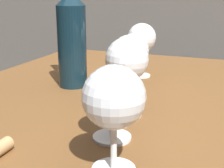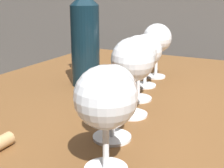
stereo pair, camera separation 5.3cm
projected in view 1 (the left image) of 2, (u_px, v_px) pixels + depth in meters
The scene contains 9 objects.
dining_table at pixel (182, 134), 0.79m from camera, with size 1.16×0.97×0.75m.
wine_glass_cabernet at pixel (114, 100), 0.43m from camera, with size 0.09×0.09×0.15m.
wine_glass_white at pixel (112, 90), 0.53m from camera, with size 0.08×0.08×0.13m.
wine_glass_amber at pixel (127, 61), 0.63m from camera, with size 0.09×0.09×0.16m.
wine_glass_rose at pixel (129, 55), 0.73m from camera, with size 0.08×0.08×0.15m.
wine_glass_chardonnay at pixel (133, 51), 0.84m from camera, with size 0.09×0.09×0.14m.
wine_glass_empty at pixel (142, 39), 0.92m from camera, with size 0.08×0.08×0.16m.
wine_bottle at pixel (72, 37), 0.82m from camera, with size 0.07×0.07×0.34m.
cork at pixel (0, 148), 0.50m from camera, with size 0.02×0.02×0.04m, color tan.
Camera 1 is at (0.10, -0.74, 1.00)m, focal length 51.65 mm.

